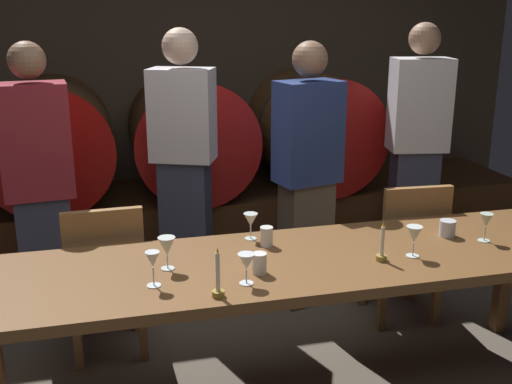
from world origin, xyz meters
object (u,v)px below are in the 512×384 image
(wine_barrel_right, at_px, (312,129))
(cup_center, at_px, (267,236))
(cup_left, at_px, (259,263))
(guest_center_left, at_px, (184,166))
(guest_center_right, at_px, (307,175))
(candle_left, at_px, (218,283))
(wine_glass_left, at_px, (167,247))
(wine_barrel_left, at_px, (51,141))
(wine_glass_right, at_px, (414,235))
(wine_glass_center_left, at_px, (246,263))
(wine_glass_center_right, at_px, (251,221))
(wine_glass_far_left, at_px, (153,261))
(wine_barrel_center, at_px, (190,135))
(chair_right, at_px, (406,246))
(candle_right, at_px, (382,250))
(dining_table, at_px, (293,271))
(guest_far_left, at_px, (40,188))
(wine_glass_far_right, at_px, (486,221))
(guest_far_right, at_px, (416,151))
(cup_right, at_px, (447,228))
(chair_left, at_px, (106,274))

(wine_barrel_right, xyz_separation_m, cup_center, (-0.86, -1.81, -0.15))
(cup_left, bearing_deg, wine_barrel_right, 65.31)
(guest_center_left, distance_m, guest_center_right, 0.77)
(guest_center_left, xyz_separation_m, candle_left, (-0.08, -1.51, -0.10))
(guest_center_left, height_order, wine_glass_left, guest_center_left)
(wine_barrel_left, height_order, wine_glass_right, wine_barrel_left)
(wine_glass_center_left, relative_size, wine_glass_center_right, 1.00)
(wine_glass_far_left, relative_size, wine_glass_center_right, 1.14)
(wine_barrel_center, relative_size, candle_left, 4.52)
(chair_right, distance_m, wine_glass_center_right, 1.12)
(candle_right, xyz_separation_m, wine_glass_center_right, (-0.51, 0.41, 0.05))
(dining_table, distance_m, chair_right, 1.08)
(wine_barrel_left, distance_m, wine_glass_left, 2.06)
(wine_glass_center_right, relative_size, cup_left, 1.44)
(wine_barrel_center, bearing_deg, wine_glass_center_left, -92.33)
(candle_left, relative_size, wine_glass_center_right, 1.59)
(guest_center_right, height_order, wine_glass_right, guest_center_right)
(wine_barrel_right, distance_m, guest_far_left, 2.17)
(guest_center_right, distance_m, wine_glass_right, 1.09)
(wine_barrel_center, relative_size, dining_table, 0.33)
(wine_glass_center_left, bearing_deg, wine_glass_left, 142.27)
(wine_barrel_left, height_order, cup_center, wine_barrel_left)
(wine_glass_center_left, bearing_deg, wine_barrel_right, 64.50)
(dining_table, relative_size, wine_glass_far_right, 20.57)
(guest_center_left, xyz_separation_m, guest_far_right, (1.59, 0.00, 0.01))
(wine_barrel_left, bearing_deg, cup_center, -59.03)
(wine_barrel_center, distance_m, wine_glass_right, 2.23)
(guest_center_left, bearing_deg, wine_glass_far_left, 99.49)
(guest_center_right, xyz_separation_m, wine_glass_far_right, (0.59, -0.99, -0.01))
(guest_center_right, height_order, wine_glass_center_left, guest_center_right)
(wine_barrel_left, relative_size, cup_center, 10.01)
(wine_barrel_center, xyz_separation_m, wine_barrel_right, (0.96, 0.00, 0.00))
(cup_right, bearing_deg, wine_barrel_center, 118.15)
(chair_left, distance_m, wine_glass_far_right, 1.96)
(wine_glass_far_left, bearing_deg, wine_glass_far_right, 4.05)
(wine_barrel_center, distance_m, wine_glass_far_right, 2.33)
(guest_far_left, bearing_deg, chair_right, 161.08)
(guest_center_left, bearing_deg, wine_glass_left, 101.22)
(dining_table, height_order, guest_center_right, guest_center_right)
(wine_barrel_left, distance_m, guest_far_left, 0.94)
(chair_right, height_order, cup_left, chair_right)
(guest_center_left, height_order, wine_glass_center_left, guest_center_left)
(chair_right, distance_m, guest_far_left, 2.15)
(wine_glass_center_left, height_order, wine_glass_far_right, wine_glass_far_right)
(guest_far_right, relative_size, wine_glass_left, 11.82)
(wine_barrel_left, relative_size, wine_glass_right, 6.53)
(wine_barrel_left, relative_size, guest_center_left, 0.55)
(chair_right, xyz_separation_m, cup_left, (-1.08, -0.70, 0.29))
(wine_barrel_left, xyz_separation_m, wine_glass_right, (1.71, -2.11, -0.09))
(candle_left, xyz_separation_m, wine_glass_left, (-0.17, 0.32, 0.04))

